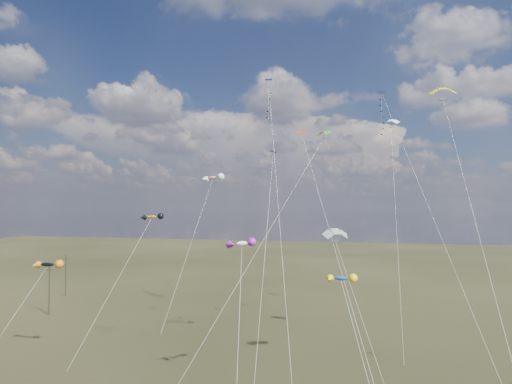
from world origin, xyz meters
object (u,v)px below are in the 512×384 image
(utility_pole_far, at_px, (66,275))
(parafoil_yellow, at_px, (443,90))
(utility_pole_near, at_px, (49,289))
(diamond_black_high, at_px, (387,125))
(novelty_black_orange, at_px, (47,265))

(utility_pole_far, bearing_deg, parafoil_yellow, -17.82)
(utility_pole_near, height_order, diamond_black_high, diamond_black_high)
(diamond_black_high, bearing_deg, parafoil_yellow, -43.75)
(utility_pole_near, distance_m, utility_pole_far, 16.12)
(diamond_black_high, relative_size, novelty_black_orange, 2.95)
(parafoil_yellow, distance_m, novelty_black_orange, 50.06)
(utility_pole_far, relative_size, parafoil_yellow, 0.26)
(parafoil_yellow, xyz_separation_m, novelty_black_orange, (-44.94, -9.28, -20.02))
(utility_pole_near, distance_m, novelty_black_orange, 22.50)
(diamond_black_high, xyz_separation_m, parafoil_yellow, (6.10, -5.84, 2.66))
(diamond_black_high, distance_m, novelty_black_orange, 45.15)
(diamond_black_high, distance_m, parafoil_yellow, 8.85)
(novelty_black_orange, bearing_deg, parafoil_yellow, 11.67)
(diamond_black_high, bearing_deg, novelty_black_orange, -158.72)
(utility_pole_near, height_order, utility_pole_far, same)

